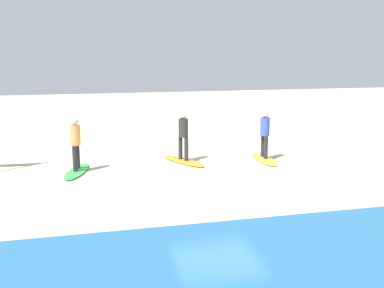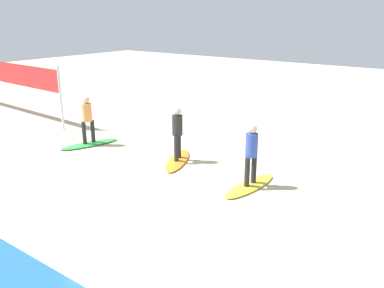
{
  "view_description": "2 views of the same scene",
  "coord_description": "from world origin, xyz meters",
  "px_view_note": "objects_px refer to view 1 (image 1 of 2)",
  "views": [
    {
      "loc": [
        3.89,
        12.29,
        3.72
      ],
      "look_at": [
        0.32,
        -1.79,
        0.83
      ],
      "focal_mm": 43.97,
      "sensor_mm": 36.0,
      "label": 1
    },
    {
      "loc": [
        -7.32,
        6.66,
        4.45
      ],
      "look_at": [
        -0.39,
        -2.58,
        0.79
      ],
      "focal_mm": 39.09,
      "sensor_mm": 36.0,
      "label": 2
    }
  ],
  "objects_px": {
    "surfboard_green": "(77,171)",
    "surfboard_yellow": "(264,159)",
    "surfer_yellow": "(265,131)",
    "surfboard_orange": "(183,161)",
    "surfer_orange": "(183,132)",
    "surfer_green": "(75,140)"
  },
  "relations": [
    {
      "from": "surfer_orange",
      "to": "surfboard_orange",
      "type": "bearing_deg",
      "value": 180.0
    },
    {
      "from": "surfer_orange",
      "to": "surfboard_yellow",
      "type": "bearing_deg",
      "value": 171.96
    },
    {
      "from": "surfboard_yellow",
      "to": "surfer_green",
      "type": "distance_m",
      "value": 6.38
    },
    {
      "from": "surfer_orange",
      "to": "surfer_green",
      "type": "bearing_deg",
      "value": 8.58
    },
    {
      "from": "surfer_yellow",
      "to": "surfboard_orange",
      "type": "bearing_deg",
      "value": -8.04
    },
    {
      "from": "surfer_yellow",
      "to": "surfboard_orange",
      "type": "height_order",
      "value": "surfer_yellow"
    },
    {
      "from": "surfboard_green",
      "to": "surfer_green",
      "type": "relative_size",
      "value": 1.28
    },
    {
      "from": "surfboard_yellow",
      "to": "surfer_yellow",
      "type": "distance_m",
      "value": 0.99
    },
    {
      "from": "surfboard_yellow",
      "to": "surfboard_green",
      "type": "height_order",
      "value": "same"
    },
    {
      "from": "surfboard_yellow",
      "to": "surfboard_orange",
      "type": "xyz_separation_m",
      "value": [
        2.77,
        -0.39,
        0.0
      ]
    },
    {
      "from": "surfer_yellow",
      "to": "surfboard_orange",
      "type": "relative_size",
      "value": 0.78
    },
    {
      "from": "surfer_yellow",
      "to": "surfboard_yellow",
      "type": "bearing_deg",
      "value": 180.0
    },
    {
      "from": "surfboard_green",
      "to": "surfboard_yellow",
      "type": "bearing_deg",
      "value": 107.05
    },
    {
      "from": "surfboard_orange",
      "to": "surfer_orange",
      "type": "distance_m",
      "value": 0.99
    },
    {
      "from": "surfer_orange",
      "to": "surfer_yellow",
      "type": "bearing_deg",
      "value": 171.96
    },
    {
      "from": "surfboard_orange",
      "to": "surfer_green",
      "type": "xyz_separation_m",
      "value": [
        3.53,
        0.53,
        0.99
      ]
    },
    {
      "from": "surfboard_orange",
      "to": "surfboard_green",
      "type": "height_order",
      "value": "same"
    },
    {
      "from": "surfer_orange",
      "to": "surfer_green",
      "type": "height_order",
      "value": "same"
    },
    {
      "from": "surfboard_yellow",
      "to": "surfer_orange",
      "type": "xyz_separation_m",
      "value": [
        2.77,
        -0.39,
        0.99
      ]
    },
    {
      "from": "surfboard_orange",
      "to": "surfboard_green",
      "type": "xyz_separation_m",
      "value": [
        3.53,
        0.53,
        0.0
      ]
    },
    {
      "from": "surfboard_orange",
      "to": "surfboard_yellow",
      "type": "bearing_deg",
      "value": 57.01
    },
    {
      "from": "surfboard_yellow",
      "to": "surfer_yellow",
      "type": "xyz_separation_m",
      "value": [
        0.0,
        0.0,
        0.99
      ]
    }
  ]
}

